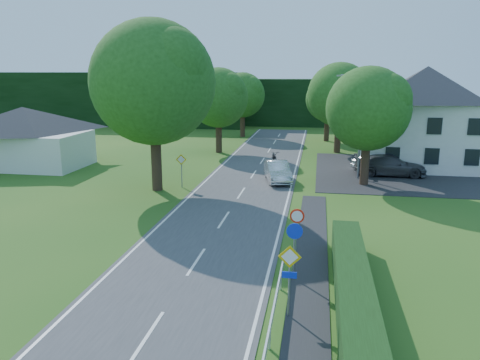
% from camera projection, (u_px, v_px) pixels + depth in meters
% --- Properties ---
extents(road, '(7.00, 80.00, 0.04)m').
position_uv_depth(road, '(230.00, 210.00, 28.19)').
color(road, '#3E3E41').
rests_on(road, ground).
extents(parking_pad, '(14.00, 16.00, 0.04)m').
position_uv_depth(parking_pad, '(402.00, 172.00, 38.72)').
color(parking_pad, '#252528').
rests_on(parking_pad, ground).
extents(line_edge_left, '(0.12, 80.00, 0.01)m').
position_uv_depth(line_edge_left, '(178.00, 207.00, 28.72)').
color(line_edge_left, white).
rests_on(line_edge_left, road).
extents(line_edge_right, '(0.12, 80.00, 0.01)m').
position_uv_depth(line_edge_right, '(284.00, 212.00, 27.66)').
color(line_edge_right, white).
rests_on(line_edge_right, road).
extents(line_centre, '(0.12, 80.00, 0.01)m').
position_uv_depth(line_centre, '(230.00, 209.00, 28.19)').
color(line_centre, white).
rests_on(line_centre, road).
extents(tree_main, '(9.40, 9.40, 11.64)m').
position_uv_depth(tree_main, '(154.00, 107.00, 31.69)').
color(tree_main, '#224D17').
rests_on(tree_main, ground).
extents(tree_left_far, '(7.00, 7.00, 8.58)m').
position_uv_depth(tree_left_far, '(219.00, 111.00, 47.24)').
color(tree_left_far, '#224D17').
rests_on(tree_left_far, ground).
extents(tree_right_far, '(7.40, 7.40, 9.09)m').
position_uv_depth(tree_right_far, '(339.00, 108.00, 47.15)').
color(tree_right_far, '#224D17').
rests_on(tree_right_far, ground).
extents(tree_left_back, '(6.60, 6.60, 8.07)m').
position_uv_depth(tree_left_back, '(243.00, 105.00, 58.74)').
color(tree_left_back, '#224D17').
rests_on(tree_left_back, ground).
extents(tree_right_back, '(6.20, 6.20, 7.56)m').
position_uv_depth(tree_right_back, '(327.00, 109.00, 55.17)').
color(tree_right_back, '#224D17').
rests_on(tree_right_back, ground).
extents(tree_right_mid, '(7.00, 7.00, 8.58)m').
position_uv_depth(tree_right_mid, '(367.00, 127.00, 33.52)').
color(tree_right_mid, '#224D17').
rests_on(tree_right_mid, ground).
extents(treeline_left, '(44.00, 6.00, 8.00)m').
position_uv_depth(treeline_left, '(103.00, 99.00, 72.17)').
color(treeline_left, black).
rests_on(treeline_left, ground).
extents(treeline_right, '(30.00, 5.00, 7.00)m').
position_uv_depth(treeline_right, '(340.00, 103.00, 70.27)').
color(treeline_right, black).
rests_on(treeline_right, ground).
extents(bungalow_left, '(11.00, 6.50, 5.20)m').
position_uv_depth(bungalow_left, '(25.00, 136.00, 40.44)').
color(bungalow_left, silver).
rests_on(bungalow_left, ground).
extents(house_white, '(10.60, 8.40, 8.60)m').
position_uv_depth(house_white, '(424.00, 116.00, 40.28)').
color(house_white, silver).
rests_on(house_white, ground).
extents(streetlight, '(2.03, 0.18, 8.00)m').
position_uv_depth(streetlight, '(359.00, 121.00, 35.47)').
color(streetlight, gray).
rests_on(streetlight, ground).
extents(sign_priority_right, '(0.78, 0.09, 2.59)m').
position_uv_depth(sign_priority_right, '(290.00, 268.00, 15.55)').
color(sign_priority_right, gray).
rests_on(sign_priority_right, ground).
extents(sign_roundabout, '(0.64, 0.08, 2.37)m').
position_uv_depth(sign_roundabout, '(294.00, 240.00, 18.46)').
color(sign_roundabout, gray).
rests_on(sign_roundabout, ground).
extents(sign_speed_limit, '(0.64, 0.11, 2.37)m').
position_uv_depth(sign_speed_limit, '(297.00, 222.00, 20.35)').
color(sign_speed_limit, gray).
rests_on(sign_speed_limit, ground).
extents(sign_priority_left, '(0.78, 0.09, 2.44)m').
position_uv_depth(sign_priority_left, '(181.00, 164.00, 33.32)').
color(sign_priority_left, gray).
rests_on(sign_priority_left, ground).
extents(moving_car, '(2.63, 4.83, 1.51)m').
position_uv_depth(moving_car, '(278.00, 171.00, 35.33)').
color(moving_car, silver).
rests_on(moving_car, road).
extents(motorcycle, '(1.21, 2.21, 1.10)m').
position_uv_depth(motorcycle, '(274.00, 157.00, 42.41)').
color(motorcycle, black).
rests_on(motorcycle, road).
extents(parked_car_silver_a, '(4.17, 2.99, 1.31)m').
position_uv_depth(parked_car_silver_a, '(376.00, 163.00, 39.16)').
color(parked_car_silver_a, silver).
rests_on(parked_car_silver_a, parking_pad).
extents(parked_car_grey, '(5.60, 2.29, 1.62)m').
position_uv_depth(parked_car_grey, '(390.00, 165.00, 37.26)').
color(parked_car_grey, '#47474B').
rests_on(parked_car_grey, parking_pad).
extents(parked_car_silver_b, '(5.77, 3.78, 1.47)m').
position_uv_depth(parked_car_silver_b, '(432.00, 162.00, 39.10)').
color(parked_car_silver_b, '#B6B7BE').
rests_on(parked_car_silver_b, parking_pad).
extents(parasol, '(2.47, 2.51, 2.08)m').
position_uv_depth(parasol, '(379.00, 155.00, 40.34)').
color(parasol, '#B8310E').
rests_on(parasol, parking_pad).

